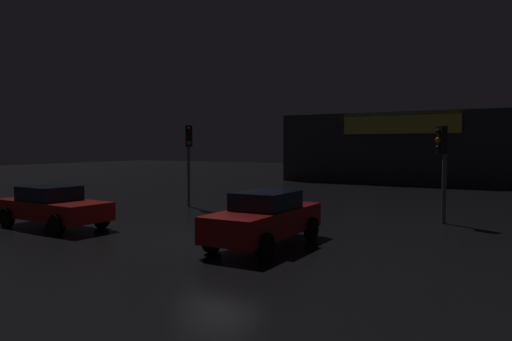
% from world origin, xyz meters
% --- Properties ---
extents(ground_plane, '(120.00, 120.00, 0.00)m').
position_xyz_m(ground_plane, '(0.00, 0.00, 0.00)').
color(ground_plane, black).
extents(store_building, '(19.48, 6.55, 5.49)m').
position_xyz_m(store_building, '(0.01, 27.05, 2.75)').
color(store_building, '#33383D').
rests_on(store_building, ground).
extents(traffic_signal_main, '(0.41, 0.43, 3.67)m').
position_xyz_m(traffic_signal_main, '(5.66, 6.60, 2.55)').
color(traffic_signal_main, '#595B60').
rests_on(traffic_signal_main, ground).
extents(traffic_signal_opposite, '(0.42, 0.42, 3.90)m').
position_xyz_m(traffic_signal_opposite, '(-5.71, 5.85, 2.82)').
color(traffic_signal_opposite, '#595B60').
rests_on(traffic_signal_opposite, ground).
extents(car_near, '(4.59, 2.23, 1.48)m').
position_xyz_m(car_near, '(-6.28, -1.28, 0.76)').
color(car_near, '#A51414').
rests_on(car_near, ground).
extents(car_far, '(1.90, 4.58, 1.59)m').
position_xyz_m(car_far, '(1.84, -0.23, 0.82)').
color(car_far, '#A51414').
rests_on(car_far, ground).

